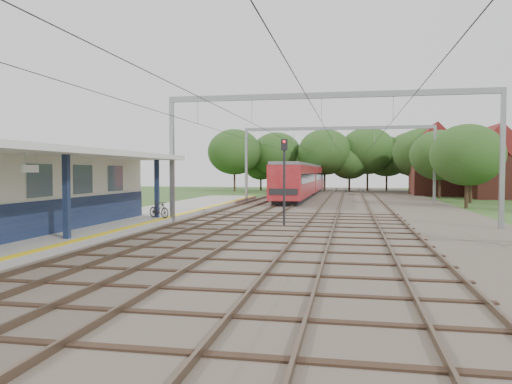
# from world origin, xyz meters

# --- Properties ---
(ground) EXTENTS (160.00, 160.00, 0.00)m
(ground) POSITION_xyz_m (0.00, 0.00, 0.00)
(ground) COLOR #2D4C1E
(ground) RESTS_ON ground
(ballast_bed) EXTENTS (18.00, 90.00, 0.10)m
(ballast_bed) POSITION_xyz_m (4.00, 30.00, 0.05)
(ballast_bed) COLOR #473D33
(ballast_bed) RESTS_ON ground
(platform) EXTENTS (5.00, 52.00, 0.35)m
(platform) POSITION_xyz_m (-7.50, 14.00, 0.17)
(platform) COLOR gray
(platform) RESTS_ON ground
(yellow_stripe) EXTENTS (0.45, 52.00, 0.01)m
(yellow_stripe) POSITION_xyz_m (-5.25, 14.00, 0.35)
(yellow_stripe) COLOR yellow
(yellow_stripe) RESTS_ON platform
(station_building) EXTENTS (3.41, 18.00, 3.40)m
(station_building) POSITION_xyz_m (-8.88, 7.00, 2.04)
(station_building) COLOR beige
(station_building) RESTS_ON platform
(canopy) EXTENTS (6.40, 20.00, 3.44)m
(canopy) POSITION_xyz_m (-7.77, 6.00, 3.64)
(canopy) COLOR #131F3E
(canopy) RESTS_ON platform
(rail_tracks) EXTENTS (11.80, 88.00, 0.15)m
(rail_tracks) POSITION_xyz_m (1.50, 30.00, 0.18)
(rail_tracks) COLOR brown
(rail_tracks) RESTS_ON ballast_bed
(catenary_system) EXTENTS (17.22, 88.00, 7.00)m
(catenary_system) POSITION_xyz_m (3.39, 25.28, 5.51)
(catenary_system) COLOR gray
(catenary_system) RESTS_ON ground
(tree_band) EXTENTS (31.72, 30.88, 8.82)m
(tree_band) POSITION_xyz_m (3.84, 57.12, 4.92)
(tree_band) COLOR #382619
(tree_band) RESTS_ON ground
(house_near) EXTENTS (7.00, 6.12, 7.89)m
(house_near) POSITION_xyz_m (21.00, 46.00, 2.99)
(house_near) COLOR brown
(house_near) RESTS_ON ground
(house_far) EXTENTS (8.00, 6.12, 8.66)m
(house_far) POSITION_xyz_m (16.00, 52.00, 3.23)
(house_far) COLOR brown
(house_far) RESTS_ON ground
(bicycle) EXTENTS (1.60, 1.14, 0.95)m
(bicycle) POSITION_xyz_m (-5.60, 14.53, 0.82)
(bicycle) COLOR black
(bicycle) RESTS_ON platform
(train) EXTENTS (2.73, 34.05, 3.61)m
(train) POSITION_xyz_m (-0.50, 44.85, 2.02)
(train) COLOR black
(train) RESTS_ON ballast_bed
(signal_post) EXTENTS (0.33, 0.28, 4.57)m
(signal_post) POSITION_xyz_m (1.35, 14.26, 2.93)
(signal_post) COLOR black
(signal_post) RESTS_ON ground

